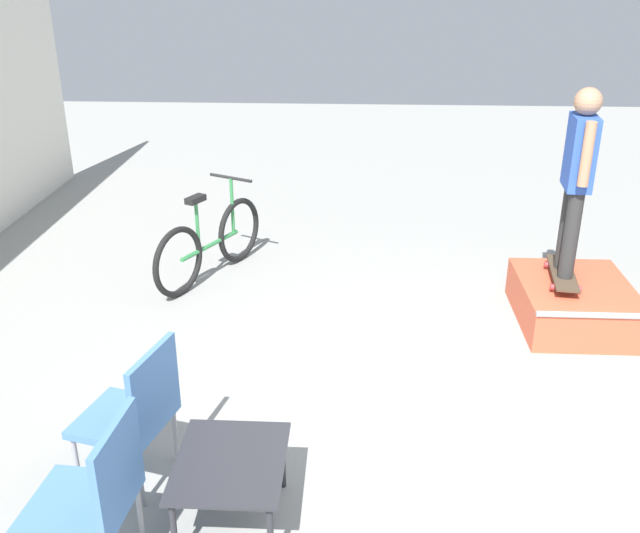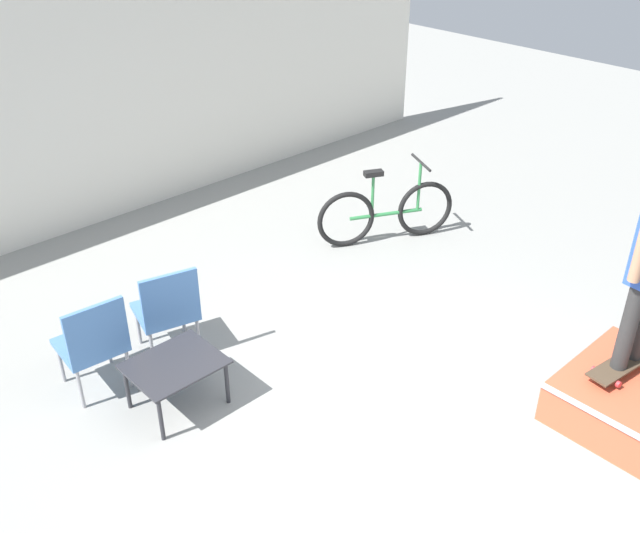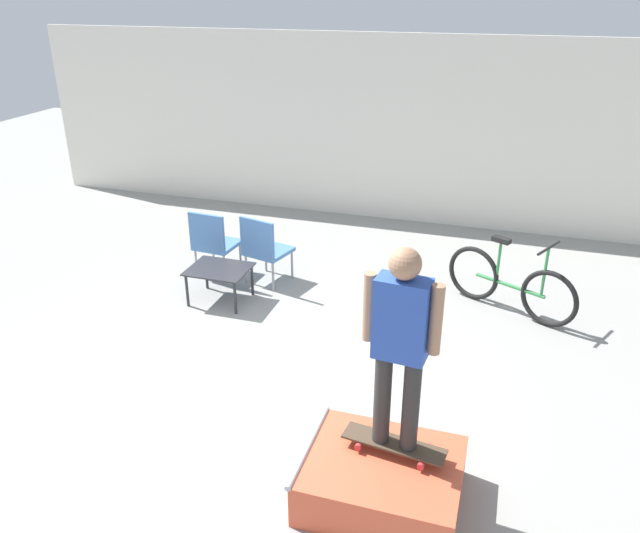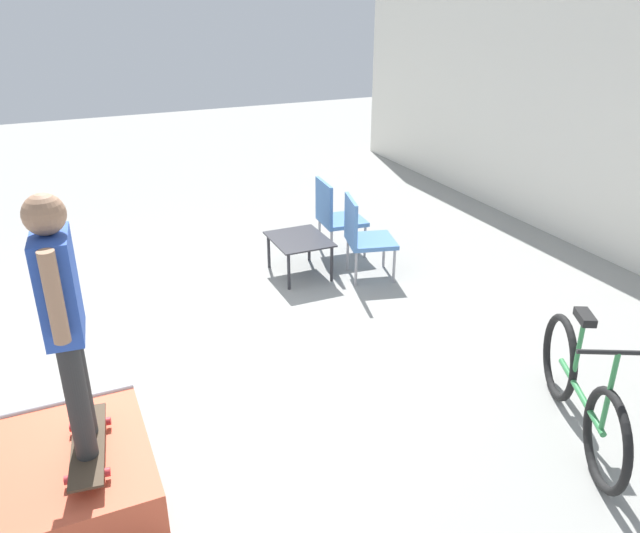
% 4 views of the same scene
% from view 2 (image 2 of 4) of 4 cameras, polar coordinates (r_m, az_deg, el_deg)
% --- Properties ---
extents(ground_plane, '(24.00, 24.00, 0.00)m').
position_cam_2_polar(ground_plane, '(5.97, 5.70, -13.35)').
color(ground_plane, gray).
extents(house_wall_back, '(12.00, 0.06, 3.00)m').
position_cam_2_polar(house_wall_back, '(8.93, -19.60, 11.75)').
color(house_wall_back, white).
rests_on(house_wall_back, ground_plane).
extents(skate_ramp_box, '(1.22, 0.97, 0.40)m').
position_cam_2_polar(skate_ramp_box, '(6.53, 23.46, -9.61)').
color(skate_ramp_box, '#DB5638').
rests_on(skate_ramp_box, ground_plane).
extents(skateboard_on_ramp, '(0.83, 0.33, 0.07)m').
position_cam_2_polar(skateboard_on_ramp, '(6.45, 23.23, -7.07)').
color(skateboard_on_ramp, '#473828').
rests_on(skateboard_on_ramp, skate_ramp_box).
extents(coffee_table, '(0.75, 0.62, 0.45)m').
position_cam_2_polar(coffee_table, '(6.09, -11.52, -8.00)').
color(coffee_table, '#2D2D33').
rests_on(coffee_table, ground_plane).
extents(patio_chair_left, '(0.56, 0.56, 0.95)m').
position_cam_2_polar(patio_chair_left, '(6.34, -17.69, -5.70)').
color(patio_chair_left, '#99999E').
rests_on(patio_chair_left, ground_plane).
extents(patio_chair_right, '(0.63, 0.63, 0.95)m').
position_cam_2_polar(patio_chair_right, '(6.60, -12.10, -3.24)').
color(patio_chair_right, '#99999E').
rests_on(patio_chair_right, ground_plane).
extents(bicycle, '(1.56, 0.83, 0.98)m').
position_cam_2_polar(bicycle, '(8.53, 5.33, 4.34)').
color(bicycle, black).
rests_on(bicycle, ground_plane).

